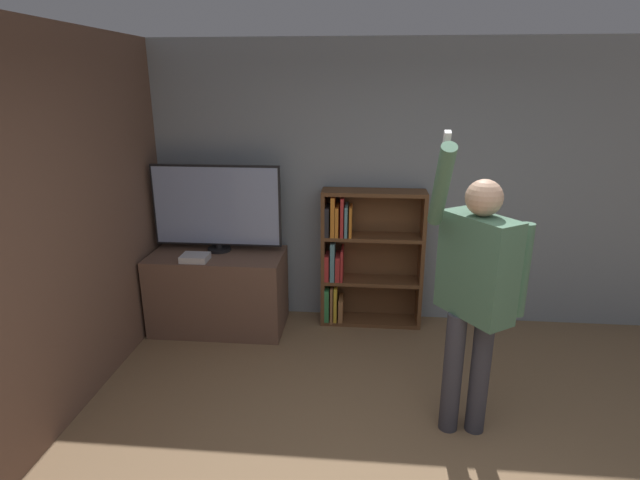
{
  "coord_description": "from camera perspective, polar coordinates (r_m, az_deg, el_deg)",
  "views": [
    {
      "loc": [
        -0.28,
        -2.09,
        2.32
      ],
      "look_at": [
        -0.61,
        1.55,
        1.15
      ],
      "focal_mm": 28.0,
      "sensor_mm": 36.0,
      "label": 1
    }
  ],
  "objects": [
    {
      "name": "wall_back",
      "position": [
        4.87,
        8.47,
        6.04
      ],
      "size": [
        6.64,
        0.06,
        2.7
      ],
      "color": "gray",
      "rests_on": "ground_plane"
    },
    {
      "name": "person",
      "position": [
        3.32,
        17.33,
        -4.95
      ],
      "size": [
        0.64,
        0.6,
        2.07
      ],
      "rotation": [
        0.0,
        0.0,
        -0.97
      ],
      "color": "#383842",
      "rests_on": "ground_plane"
    },
    {
      "name": "tv_ledge",
      "position": [
        4.95,
        -11.47,
        -5.72
      ],
      "size": [
        1.26,
        0.64,
        0.76
      ],
      "color": "brown",
      "rests_on": "ground_plane"
    },
    {
      "name": "television",
      "position": [
        4.79,
        -11.73,
        3.68
      ],
      "size": [
        1.22,
        0.22,
        0.83
      ],
      "color": "black",
      "rests_on": "tv_ledge"
    },
    {
      "name": "wall_side_brick",
      "position": [
        4.11,
        -25.26,
        2.33
      ],
      "size": [
        0.06,
        4.25,
        2.7
      ],
      "color": "brown",
      "rests_on": "ground_plane"
    },
    {
      "name": "game_console",
      "position": [
        4.67,
        -14.09,
        -1.98
      ],
      "size": [
        0.24,
        0.19,
        0.06
      ],
      "color": "silver",
      "rests_on": "tv_ledge"
    },
    {
      "name": "bookshelf",
      "position": [
        4.87,
        4.71,
        -2.07
      ],
      "size": [
        0.98,
        0.28,
        1.35
      ],
      "color": "brown",
      "rests_on": "ground_plane"
    }
  ]
}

